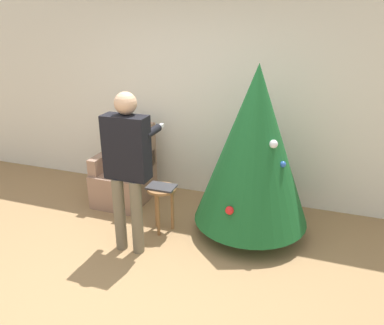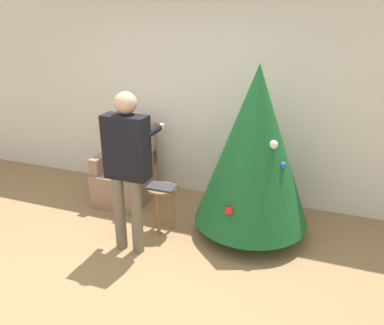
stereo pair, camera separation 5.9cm
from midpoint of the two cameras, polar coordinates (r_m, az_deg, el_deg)
ground_plane at (r=3.67m, az=-11.31°, el=-18.44°), size 14.00×14.00×0.00m
wall_back at (r=4.96m, az=0.63°, el=10.01°), size 8.00×0.06×2.70m
christmas_tree at (r=4.01m, az=9.04°, el=2.40°), size 1.26×1.26×1.91m
armchair at (r=5.09m, az=-10.42°, el=-1.89°), size 0.62×0.76×1.02m
person_standing at (r=3.75m, az=-10.28°, el=0.43°), size 0.46×0.57×1.67m
side_stool at (r=4.25m, az=-5.01°, el=-5.27°), size 0.33×0.33×0.54m
laptop at (r=4.20m, az=-5.07°, el=-3.71°), size 0.31×0.21×0.02m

